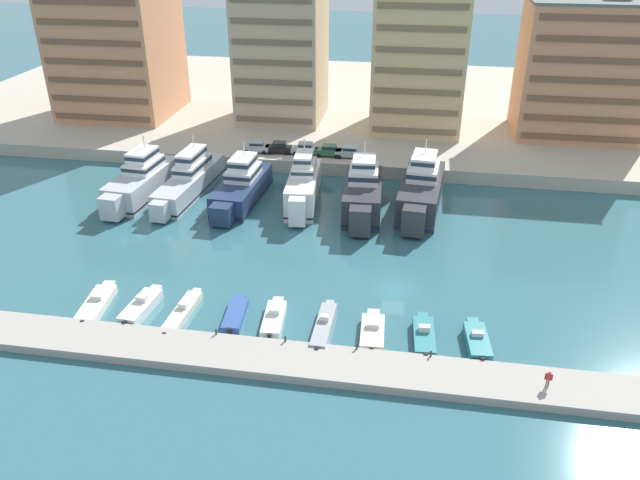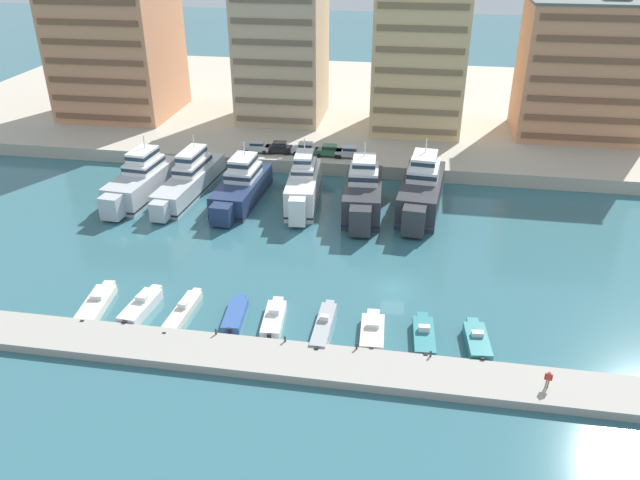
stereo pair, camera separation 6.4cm
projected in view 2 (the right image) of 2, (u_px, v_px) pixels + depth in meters
name	position (u px, v px, depth m)	size (l,w,h in m)	color
ground_plane	(394.00, 288.00, 65.98)	(400.00, 400.00, 0.00)	#336670
quay_promenade	(414.00, 108.00, 121.99)	(180.00, 70.00, 1.99)	#BCB29E
pier_dock	(384.00, 371.00, 53.50)	(120.00, 4.84, 0.81)	#A8A399
yacht_silver_far_left	(141.00, 181.00, 85.99)	(5.76, 17.15, 8.16)	silver
yacht_silver_left	(190.00, 179.00, 87.16)	(5.00, 20.09, 7.69)	silver
yacht_navy_mid_left	(241.00, 186.00, 84.75)	(5.39, 16.98, 7.76)	navy
yacht_white_center_left	(303.00, 186.00, 83.68)	(4.82, 15.58, 8.59)	white
yacht_charcoal_center	(363.00, 193.00, 81.48)	(5.58, 15.88, 8.88)	#333338
yacht_charcoal_center_right	(421.00, 190.00, 82.28)	(6.23, 18.26, 8.96)	#333338
motorboat_cream_far_left	(97.00, 303.00, 62.68)	(2.85, 7.66, 1.27)	beige
motorboat_white_left	(141.00, 306.00, 61.98)	(2.44, 6.89, 1.63)	white
motorboat_cream_mid_left	(182.00, 313.00, 61.28)	(1.89, 8.31, 1.29)	beige
motorboat_blue_center_left	(235.00, 314.00, 61.13)	(2.24, 6.32, 0.80)	#33569E
motorboat_white_center	(274.00, 318.00, 60.34)	(2.32, 6.60, 1.43)	white
motorboat_grey_center_right	(324.00, 326.00, 59.07)	(1.56, 7.97, 1.52)	#9EA3A8
motorboat_cream_mid_right	(372.00, 332.00, 58.47)	(2.45, 6.46, 1.29)	beige
motorboat_teal_right	(424.00, 336.00, 57.80)	(2.28, 6.72, 1.47)	teal
motorboat_teal_far_right	(477.00, 341.00, 56.97)	(2.45, 6.26, 1.50)	teal
car_silver_far_left	(257.00, 146.00, 96.50)	(4.18, 2.09, 1.80)	#B7BCC1
car_black_left	(279.00, 147.00, 96.22)	(4.22, 2.18, 1.80)	black
car_silver_mid_left	(305.00, 148.00, 95.87)	(4.21, 2.14, 1.80)	#B7BCC1
car_green_center_left	(329.00, 150.00, 94.99)	(4.11, 1.93, 1.80)	#2D6642
car_silver_center	(349.00, 152.00, 94.45)	(4.12, 1.95, 1.80)	#B7BCC1
apartment_block_far_left	(116.00, 41.00, 110.35)	(19.34, 18.23, 27.54)	tan
apartment_block_left	(282.00, 52.00, 107.89)	(14.72, 14.37, 24.88)	#C6AD89
apartment_block_mid_left	(421.00, 50.00, 102.01)	(15.04, 14.54, 27.97)	#E0BC84
apartment_block_center_left	(584.00, 69.00, 99.79)	(20.04, 13.49, 23.43)	tan
pedestrian_near_edge	(548.00, 378.00, 50.69)	(0.63, 0.28, 1.63)	#7A6B56
bollard_west	(216.00, 331.00, 57.33)	(0.20, 0.20, 0.61)	#2D2D33
bollard_west_mid	(285.00, 339.00, 56.38)	(0.20, 0.20, 0.61)	#2D2D33
bollard_east_mid	(357.00, 346.00, 55.43)	(0.20, 0.20, 0.61)	#2D2D33
bollard_east	(431.00, 354.00, 54.48)	(0.20, 0.20, 0.61)	#2D2D33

